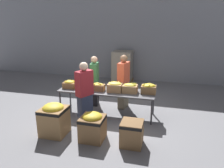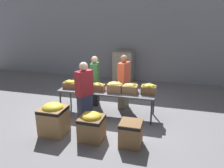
{
  "view_description": "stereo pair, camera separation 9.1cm",
  "coord_description": "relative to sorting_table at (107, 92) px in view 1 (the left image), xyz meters",
  "views": [
    {
      "loc": [
        1.74,
        -6.01,
        2.9
      ],
      "look_at": [
        0.19,
        -0.08,
        1.02
      ],
      "focal_mm": 35.0,
      "sensor_mm": 36.0,
      "label": 1
    },
    {
      "loc": [
        1.82,
        -5.99,
        2.9
      ],
      "look_at": [
        0.19,
        -0.08,
        1.02
      ],
      "focal_mm": 35.0,
      "sensor_mm": 36.0,
      "label": 2
    }
  ],
  "objects": [
    {
      "name": "donation_bin_0",
      "position": [
        -0.97,
        -1.5,
        -0.29
      ],
      "size": [
        0.63,
        0.63,
        0.84
      ],
      "color": "#A37A4C",
      "rests_on": "ground_plane"
    },
    {
      "name": "banana_box_5",
      "position": [
        1.25,
        0.08,
        0.2
      ],
      "size": [
        0.43,
        0.34,
        0.3
      ],
      "color": "olive",
      "rests_on": "sorting_table"
    },
    {
      "name": "banana_box_3",
      "position": [
        0.26,
        -0.02,
        0.2
      ],
      "size": [
        0.43,
        0.37,
        0.31
      ],
      "color": "tan",
      "rests_on": "sorting_table"
    },
    {
      "name": "ground_plane",
      "position": [
        0.0,
        0.0,
        -0.73
      ],
      "size": [
        30.0,
        30.0,
        0.0
      ],
      "primitive_type": "plane",
      "color": "gray"
    },
    {
      "name": "wall_back",
      "position": [
        0.0,
        4.16,
        1.27
      ],
      "size": [
        16.0,
        0.08,
        4.0
      ],
      "color": "#9399A3",
      "rests_on": "ground_plane"
    },
    {
      "name": "volunteer_2",
      "position": [
        -0.61,
        0.66,
        0.11
      ],
      "size": [
        0.29,
        0.48,
        1.69
      ],
      "rotation": [
        0.0,
        0.0,
        -1.43
      ],
      "color": "black",
      "rests_on": "ground_plane"
    },
    {
      "name": "donation_bin_1",
      "position": [
        0.07,
        -1.5,
        -0.35
      ],
      "size": [
        0.57,
        0.57,
        0.71
      ],
      "color": "olive",
      "rests_on": "ground_plane"
    },
    {
      "name": "pallet_stack_0",
      "position": [
        -0.26,
        3.52,
        -0.01
      ],
      "size": [
        0.92,
        0.92,
        1.45
      ],
      "color": "olive",
      "rests_on": "ground_plane"
    },
    {
      "name": "banana_box_2",
      "position": [
        -0.26,
        -0.05,
        0.17
      ],
      "size": [
        0.41,
        0.29,
        0.25
      ],
      "color": "olive",
      "rests_on": "sorting_table"
    },
    {
      "name": "banana_box_4",
      "position": [
        0.71,
        0.01,
        0.19
      ],
      "size": [
        0.43,
        0.32,
        0.29
      ],
      "color": "tan",
      "rests_on": "sorting_table"
    },
    {
      "name": "volunteer_1",
      "position": [
        -0.43,
        -0.7,
        0.15
      ],
      "size": [
        0.43,
        0.53,
        1.77
      ],
      "rotation": [
        0.0,
        0.0,
        1.09
      ],
      "color": "#2D3856",
      "rests_on": "ground_plane"
    },
    {
      "name": "donation_bin_2",
      "position": [
        1.04,
        -1.5,
        -0.41
      ],
      "size": [
        0.51,
        0.51,
        0.59
      ],
      "color": "olive",
      "rests_on": "ground_plane"
    },
    {
      "name": "sorting_table",
      "position": [
        0.0,
        0.0,
        0.0
      ],
      "size": [
        2.91,
        0.82,
        0.78
      ],
      "color": "#4C4C51",
      "rests_on": "ground_plane"
    },
    {
      "name": "volunteer_0",
      "position": [
        0.38,
        0.66,
        0.15
      ],
      "size": [
        0.34,
        0.52,
        1.77
      ],
      "rotation": [
        0.0,
        0.0,
        -1.8
      ],
      "color": "#6B604C",
      "rests_on": "ground_plane"
    },
    {
      "name": "banana_box_1",
      "position": [
        -0.73,
        -0.06,
        0.17
      ],
      "size": [
        0.43,
        0.31,
        0.25
      ],
      "color": "olive",
      "rests_on": "sorting_table"
    },
    {
      "name": "banana_box_0",
      "position": [
        -1.19,
        -0.05,
        0.17
      ],
      "size": [
        0.39,
        0.32,
        0.24
      ],
      "color": "olive",
      "rests_on": "sorting_table"
    }
  ]
}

